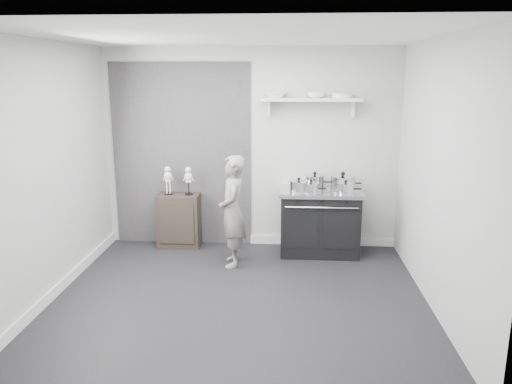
% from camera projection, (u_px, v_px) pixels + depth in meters
% --- Properties ---
extents(ground, '(4.00, 4.00, 0.00)m').
position_uv_depth(ground, '(238.00, 298.00, 5.35)').
color(ground, black).
rests_on(ground, ground).
extents(room_shell, '(4.02, 3.62, 2.71)m').
position_uv_depth(room_shell, '(230.00, 145.00, 5.12)').
color(room_shell, '#AEAEAC').
rests_on(room_shell, ground).
extents(wall_shelf, '(1.30, 0.26, 0.24)m').
position_uv_depth(wall_shelf, '(311.00, 100.00, 6.46)').
color(wall_shelf, silver).
rests_on(wall_shelf, room_shell).
extents(stove, '(1.08, 0.67, 0.87)m').
position_uv_depth(stove, '(319.00, 221.00, 6.62)').
color(stove, black).
rests_on(stove, ground).
extents(side_cabinet, '(0.57, 0.33, 0.74)m').
position_uv_depth(side_cabinet, '(179.00, 220.00, 6.88)').
color(side_cabinet, black).
rests_on(side_cabinet, ground).
extents(child, '(0.39, 0.54, 1.39)m').
position_uv_depth(child, '(232.00, 211.00, 6.14)').
color(child, slate).
rests_on(child, ground).
extents(pot_front_left, '(0.33, 0.25, 0.19)m').
position_uv_depth(pot_front_left, '(299.00, 186.00, 6.40)').
color(pot_front_left, silver).
rests_on(pot_front_left, stove).
extents(pot_back_left, '(0.35, 0.27, 0.22)m').
position_uv_depth(pot_back_left, '(315.00, 181.00, 6.63)').
color(pot_back_left, silver).
rests_on(pot_back_left, stove).
extents(pot_back_right, '(0.41, 0.33, 0.23)m').
position_uv_depth(pot_back_right, '(343.00, 182.00, 6.55)').
color(pot_back_right, silver).
rests_on(pot_back_right, stove).
extents(pot_front_right, '(0.31, 0.23, 0.18)m').
position_uv_depth(pot_front_right, '(346.00, 188.00, 6.30)').
color(pot_front_right, silver).
rests_on(pot_front_right, stove).
extents(pot_front_center, '(0.30, 0.21, 0.17)m').
position_uv_depth(pot_front_center, '(311.00, 188.00, 6.34)').
color(pot_front_center, silver).
rests_on(pot_front_center, stove).
extents(skeleton_full, '(0.13, 0.08, 0.45)m').
position_uv_depth(skeleton_full, '(168.00, 178.00, 6.75)').
color(skeleton_full, beige).
rests_on(skeleton_full, side_cabinet).
extents(skeleton_torso, '(0.12, 0.08, 0.44)m').
position_uv_depth(skeleton_torso, '(188.00, 179.00, 6.74)').
color(skeleton_torso, beige).
rests_on(skeleton_torso, side_cabinet).
extents(bowl_large, '(0.29, 0.29, 0.07)m').
position_uv_depth(bowl_large, '(276.00, 95.00, 6.46)').
color(bowl_large, white).
rests_on(bowl_large, wall_shelf).
extents(bowl_small, '(0.22, 0.22, 0.07)m').
position_uv_depth(bowl_small, '(316.00, 95.00, 6.43)').
color(bowl_small, white).
rests_on(bowl_small, wall_shelf).
extents(plate_stack, '(0.26, 0.26, 0.06)m').
position_uv_depth(plate_stack, '(342.00, 96.00, 6.41)').
color(plate_stack, silver).
rests_on(plate_stack, wall_shelf).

